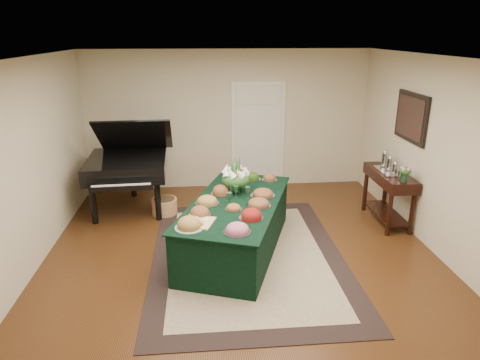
{
  "coord_description": "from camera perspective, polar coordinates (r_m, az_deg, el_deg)",
  "views": [
    {
      "loc": [
        -0.5,
        -5.28,
        3.0
      ],
      "look_at": [
        0.0,
        0.3,
        1.05
      ],
      "focal_mm": 32.0,
      "sensor_mm": 36.0,
      "label": 1
    }
  ],
  "objects": [
    {
      "name": "ground",
      "position": [
        6.1,
        0.26,
        -10.3
      ],
      "size": [
        6.0,
        6.0,
        0.0
      ],
      "primitive_type": "plane",
      "color": "black",
      "rests_on": "ground"
    },
    {
      "name": "area_rug",
      "position": [
        6.13,
        1.04,
        -10.07
      ],
      "size": [
        2.65,
        3.71,
        0.01
      ],
      "color": "black",
      "rests_on": "ground"
    },
    {
      "name": "kitchen_doorway",
      "position": [
        8.56,
        2.41,
        5.81
      ],
      "size": [
        1.05,
        0.07,
        2.1
      ],
      "color": "white",
      "rests_on": "ground"
    },
    {
      "name": "buffet_table",
      "position": [
        6.12,
        -0.51,
        -6.13
      ],
      "size": [
        1.9,
        2.7,
        0.76
      ],
      "color": "black",
      "rests_on": "ground"
    },
    {
      "name": "food_platters",
      "position": [
        5.88,
        -0.94,
        -2.77
      ],
      "size": [
        1.54,
        2.35,
        0.12
      ],
      "color": "silver",
      "rests_on": "buffet_table"
    },
    {
      "name": "cutting_board",
      "position": [
        5.35,
        -5.57,
        -5.33
      ],
      "size": [
        0.47,
        0.47,
        0.1
      ],
      "color": "tan",
      "rests_on": "buffet_table"
    },
    {
      "name": "green_goblets",
      "position": [
        6.02,
        -0.51,
        -1.76
      ],
      "size": [
        0.35,
        0.4,
        0.18
      ],
      "color": "#153620",
      "rests_on": "buffet_table"
    },
    {
      "name": "floral_centerpiece",
      "position": [
        6.25,
        -0.6,
        0.57
      ],
      "size": [
        0.42,
        0.42,
        0.42
      ],
      "color": "#153620",
      "rests_on": "buffet_table"
    },
    {
      "name": "grand_piano",
      "position": [
        7.64,
        -14.74,
        1.98
      ],
      "size": [
        1.5,
        1.67,
        1.66
      ],
      "color": "black",
      "rests_on": "ground"
    },
    {
      "name": "wicker_basket",
      "position": [
        7.53,
        -10.02,
        -3.48
      ],
      "size": [
        0.44,
        0.44,
        0.27
      ],
      "primitive_type": "cylinder",
      "color": "#A36C42",
      "rests_on": "ground"
    },
    {
      "name": "mahogany_sideboard",
      "position": [
        7.34,
        19.28,
        -0.47
      ],
      "size": [
        0.45,
        1.19,
        0.87
      ],
      "color": "black",
      "rests_on": "ground"
    },
    {
      "name": "tea_service",
      "position": [
        7.25,
        19.51,
        1.89
      ],
      "size": [
        0.34,
        0.74,
        0.3
      ],
      "color": "silver",
      "rests_on": "mahogany_sideboard"
    },
    {
      "name": "pink_bouquet",
      "position": [
        6.82,
        21.18,
        1.08
      ],
      "size": [
        0.2,
        0.2,
        0.25
      ],
      "color": "#153620",
      "rests_on": "mahogany_sideboard"
    },
    {
      "name": "wall_painting",
      "position": [
        7.17,
        21.86,
        7.78
      ],
      "size": [
        0.05,
        0.95,
        0.75
      ],
      "color": "black",
      "rests_on": "ground"
    }
  ]
}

